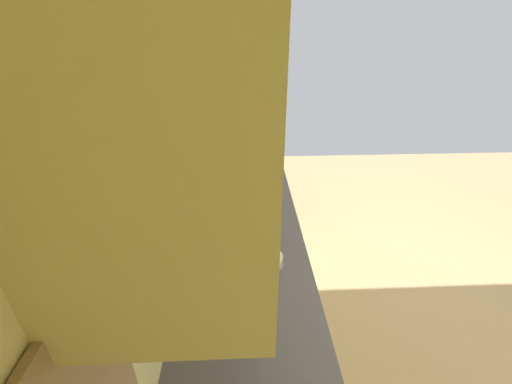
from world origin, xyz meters
TOP-DOWN VIEW (x-y plane):
  - ground_plane at (0.00, 0.00)m, footprint 6.16×6.16m
  - wall_back at (0.00, 1.73)m, footprint 3.97×0.12m
  - counter_run at (-0.36, 1.36)m, footprint 3.12×0.64m
  - upper_cabinets at (-0.36, 1.50)m, footprint 2.00×0.34m
  - oven_range at (1.49, 1.36)m, footprint 0.61×0.63m
  - microwave at (0.67, 1.38)m, footprint 0.49×0.39m
  - bowl at (-0.42, 1.27)m, footprint 0.17×0.17m
  - kettle at (0.16, 1.27)m, footprint 0.22×0.16m

SIDE VIEW (x-z plane):
  - ground_plane at x=0.00m, z-range 0.00..0.00m
  - counter_run at x=-0.36m, z-range 0.00..0.90m
  - oven_range at x=1.49m, z-range -0.07..1.00m
  - bowl at x=-0.42m, z-range 0.90..0.95m
  - kettle at x=0.16m, z-range 0.89..1.07m
  - microwave at x=0.67m, z-range 0.90..1.18m
  - wall_back at x=0.00m, z-range 0.00..2.84m
  - upper_cabinets at x=-0.36m, z-range 1.54..2.22m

